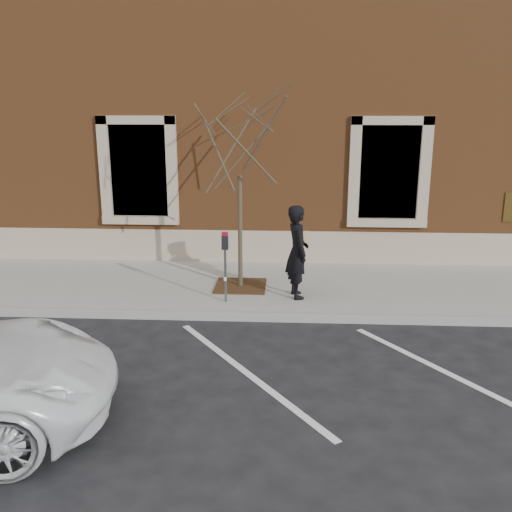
{
  "coord_description": "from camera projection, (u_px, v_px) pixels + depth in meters",
  "views": [
    {
      "loc": [
        0.58,
        -10.17,
        4.07
      ],
      "look_at": [
        0.0,
        0.6,
        1.1
      ],
      "focal_mm": 40.0,
      "sensor_mm": 36.0,
      "label": 1
    }
  ],
  "objects": [
    {
      "name": "ground",
      "position": [
        254.0,
        320.0,
        10.9
      ],
      "size": [
        120.0,
        120.0,
        0.0
      ],
      "primitive_type": "plane",
      "color": "#28282B",
      "rests_on": "ground"
    },
    {
      "name": "sidewalk_near",
      "position": [
        259.0,
        287.0,
        12.56
      ],
      "size": [
        40.0,
        3.5,
        0.15
      ],
      "primitive_type": "cube",
      "color": "#ABAAA1",
      "rests_on": "ground"
    },
    {
      "name": "curb_near",
      "position": [
        254.0,
        317.0,
        10.83
      ],
      "size": [
        40.0,
        0.12,
        0.15
      ],
      "primitive_type": "cube",
      "color": "#9E9E99",
      "rests_on": "ground"
    },
    {
      "name": "parking_stripes",
      "position": [
        246.0,
        373.0,
        8.78
      ],
      "size": [
        28.0,
        4.4,
        0.01
      ],
      "primitive_type": null,
      "color": "silver",
      "rests_on": "ground"
    },
    {
      "name": "building_civic",
      "position": [
        269.0,
        102.0,
        17.29
      ],
      "size": [
        40.0,
        8.62,
        8.0
      ],
      "color": "brown",
      "rests_on": "ground"
    },
    {
      "name": "man",
      "position": [
        297.0,
        252.0,
        11.48
      ],
      "size": [
        0.6,
        0.78,
        1.9
      ],
      "primitive_type": "imported",
      "rotation": [
        0.0,
        0.0,
        1.8
      ],
      "color": "black",
      "rests_on": "sidewalk_near"
    },
    {
      "name": "parking_meter",
      "position": [
        225.0,
        254.0,
        11.18
      ],
      "size": [
        0.13,
        0.1,
        1.43
      ],
      "rotation": [
        0.0,
        0.0,
        0.24
      ],
      "color": "#595B60",
      "rests_on": "sidewalk_near"
    },
    {
      "name": "tree_grate",
      "position": [
        241.0,
        286.0,
        12.36
      ],
      "size": [
        1.09,
        1.09,
        0.03
      ],
      "primitive_type": "cube",
      "color": "#472C17",
      "rests_on": "sidewalk_near"
    },
    {
      "name": "sapling",
      "position": [
        239.0,
        143.0,
        11.55
      ],
      "size": [
        2.62,
        2.62,
        4.37
      ],
      "color": "#453B2A",
      "rests_on": "sidewalk_near"
    }
  ]
}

